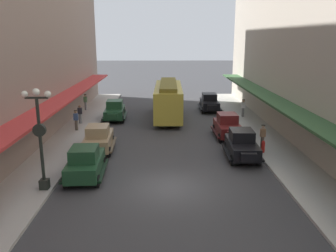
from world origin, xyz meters
TOP-DOWN VIEW (x-y plane):
  - ground_plane at (0.00, 0.00)m, footprint 200.00×200.00m
  - sidewalk_left at (-7.50, 0.00)m, footprint 3.00×60.00m
  - sidewalk_right at (7.50, 0.00)m, footprint 3.00×60.00m
  - parked_car_0 at (4.61, 19.52)m, footprint 2.18×4.27m
  - parked_car_1 at (4.76, 4.55)m, footprint 2.26×4.30m
  - parked_car_2 at (4.72, 9.47)m, footprint 2.19×4.28m
  - parked_car_3 at (-4.90, 15.55)m, footprint 2.28×4.31m
  - parked_car_4 at (-4.67, 1.39)m, footprint 2.28×4.31m
  - parked_car_5 at (-4.78, 6.18)m, footprint 2.30×4.32m
  - streetcar at (0.19, 16.20)m, footprint 2.68×9.64m
  - lamp_post_with_clock at (-6.40, -0.39)m, footprint 1.42×0.44m
  - fire_hydrant at (6.35, 5.22)m, footprint 0.24×0.24m
  - pedestrian_0 at (-7.72, 13.61)m, footprint 0.36×0.24m
  - pedestrian_1 at (7.41, 16.04)m, footprint 0.36×0.28m
  - pedestrian_2 at (-7.51, 11.22)m, footprint 0.36×0.28m
  - pedestrian_3 at (-8.48, 19.49)m, footprint 0.36×0.28m
  - pedestrian_4 at (6.52, 6.06)m, footprint 0.36×0.28m

SIDE VIEW (x-z plane):
  - ground_plane at x=0.00m, z-range 0.00..0.00m
  - sidewalk_left at x=-7.50m, z-range 0.00..0.15m
  - sidewalk_right at x=7.50m, z-range 0.00..0.15m
  - fire_hydrant at x=6.35m, z-range 0.15..0.97m
  - parked_car_0 at x=4.61m, z-range 0.02..1.86m
  - parked_car_1 at x=4.76m, z-range 0.02..1.86m
  - parked_car_2 at x=4.72m, z-range 0.02..1.86m
  - parked_car_3 at x=-4.90m, z-range 0.02..1.86m
  - parked_car_4 at x=-4.67m, z-range 0.02..1.86m
  - parked_car_5 at x=-4.78m, z-range 0.02..1.86m
  - pedestrian_0 at x=-7.72m, z-range 0.17..1.81m
  - pedestrian_1 at x=7.41m, z-range 0.18..1.85m
  - pedestrian_2 at x=-7.51m, z-range 0.18..1.85m
  - pedestrian_3 at x=-8.48m, z-range 0.18..1.85m
  - pedestrian_4 at x=6.52m, z-range 0.18..1.85m
  - streetcar at x=0.19m, z-range 0.17..3.63m
  - lamp_post_with_clock at x=-6.40m, z-range 0.41..5.57m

